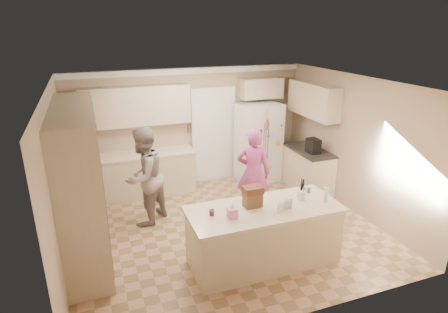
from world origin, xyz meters
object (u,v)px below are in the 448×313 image
object	(u,v)px
utensil_crock	(302,195)
teen_girl	(253,173)
coffee_maker	(313,146)
refrigerator	(258,143)
teen_boy	(144,177)
tissue_box	(232,213)
dollhouse_body	(253,200)
island_base	(263,236)

from	to	relation	value
utensil_crock	teen_girl	size ratio (longest dim) A/B	0.09
coffee_maker	refrigerator	bearing A→B (deg)	125.33
teen_boy	tissue_box	bearing A→B (deg)	72.02
refrigerator	dollhouse_body	xyz separation A→B (m)	(-1.45, -2.86, 0.14)
coffee_maker	teen_girl	bearing A→B (deg)	-163.69
coffee_maker	dollhouse_body	distance (m)	2.84
utensil_crock	dollhouse_body	world-z (taller)	dollhouse_body
refrigerator	teen_boy	size ratio (longest dim) A/B	1.00
utensil_crock	island_base	bearing A→B (deg)	-175.60
utensil_crock	teen_boy	bearing A→B (deg)	139.63
island_base	tissue_box	bearing A→B (deg)	-169.70
coffee_maker	teen_girl	world-z (taller)	teen_girl
coffee_maker	dollhouse_body	size ratio (longest dim) A/B	1.15
utensil_crock	teen_girl	world-z (taller)	teen_girl
dollhouse_body	teen_boy	distance (m)	2.20
utensil_crock	teen_girl	distance (m)	1.41
refrigerator	coffee_maker	bearing A→B (deg)	-62.71
island_base	tissue_box	size ratio (longest dim) A/B	15.71
refrigerator	teen_girl	world-z (taller)	refrigerator
refrigerator	teen_girl	bearing A→B (deg)	-126.40
coffee_maker	dollhouse_body	bearing A→B (deg)	-140.71
tissue_box	teen_girl	size ratio (longest dim) A/B	0.08
dollhouse_body	island_base	bearing A→B (deg)	-33.69
utensil_crock	tissue_box	bearing A→B (deg)	-172.87
refrigerator	teen_girl	xyz separation A→B (m)	(-0.82, -1.52, -0.04)
tissue_box	dollhouse_body	xyz separation A→B (m)	(0.40, 0.20, 0.04)
island_base	utensil_crock	distance (m)	0.86
teen_girl	teen_boy	bearing A→B (deg)	19.24
utensil_crock	teen_boy	distance (m)	2.79
refrigerator	island_base	distance (m)	3.27
coffee_maker	utensil_crock	bearing A→B (deg)	-127.12
utensil_crock	refrigerator	bearing A→B (deg)	77.47
island_base	dollhouse_body	distance (m)	0.62
dollhouse_body	teen_boy	world-z (taller)	teen_boy
refrigerator	utensil_crock	world-z (taller)	refrigerator
island_base	teen_boy	distance (m)	2.41
island_base	tissue_box	world-z (taller)	tissue_box
teen_girl	refrigerator	bearing A→B (deg)	-87.12
refrigerator	tissue_box	xyz separation A→B (m)	(-1.85, -3.06, 0.10)
utensil_crock	teen_boy	world-z (taller)	teen_boy
refrigerator	utensil_crock	xyz separation A→B (m)	(-0.65, -2.91, 0.10)
dollhouse_body	tissue_box	bearing A→B (deg)	-153.43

